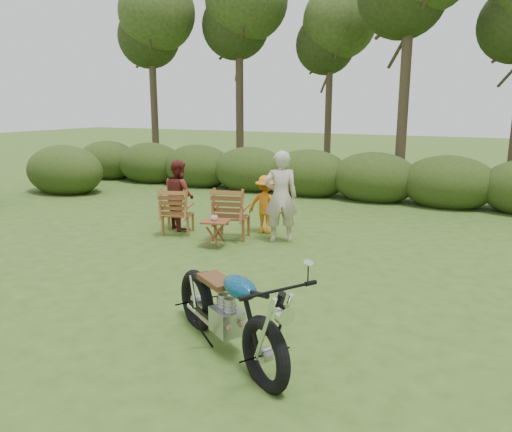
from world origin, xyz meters
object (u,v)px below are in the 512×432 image
at_px(adult_b, 180,228).
at_px(child, 266,233).
at_px(cup, 214,218).
at_px(lawn_chair_left, 178,233).
at_px(adult_a, 280,241).
at_px(motorcycle, 227,351).
at_px(side_table, 216,234).
at_px(lawn_chair_right, 232,238).

distance_m(adult_b, child, 1.95).
bearing_deg(adult_b, cup, 178.54).
distance_m(lawn_chair_left, adult_a, 2.26).
relative_size(motorcycle, lawn_chair_left, 2.28).
bearing_deg(adult_b, side_table, 179.03).
bearing_deg(cup, adult_b, 147.04).
relative_size(cup, child, 0.11).
height_order(motorcycle, adult_b, adult_b).
bearing_deg(lawn_chair_left, adult_a, 169.72).
bearing_deg(child, lawn_chair_left, 26.19).
relative_size(lawn_chair_right, child, 0.86).
bearing_deg(lawn_chair_right, motorcycle, 103.61).
xyz_separation_m(motorcycle, child, (-1.86, 4.95, 0.00)).
relative_size(lawn_chair_left, adult_b, 0.65).
height_order(side_table, cup, cup).
bearing_deg(child, cup, 72.80).
bearing_deg(lawn_chair_right, cup, 77.30).
bearing_deg(child, adult_a, 138.19).
xyz_separation_m(cup, child, (0.42, 1.43, -0.59)).
distance_m(lawn_chair_left, adult_b, 0.43).
xyz_separation_m(lawn_chair_left, adult_b, (-0.21, 0.38, 0.00)).
relative_size(lawn_chair_left, child, 0.79).
bearing_deg(lawn_chair_right, adult_a, 176.76).
relative_size(adult_a, child, 1.47).
xyz_separation_m(lawn_chair_left, cup, (1.26, -0.58, 0.59)).
height_order(lawn_chair_right, adult_b, adult_b).
relative_size(lawn_chair_right, cup, 8.11).
xyz_separation_m(adult_a, child, (-0.55, 0.48, 0.00)).
height_order(adult_a, child, adult_a).
bearing_deg(side_table, adult_a, 45.28).
xyz_separation_m(adult_a, adult_b, (-2.44, -0.00, 0.00)).
bearing_deg(child, side_table, 73.77).
relative_size(lawn_chair_right, adult_b, 0.70).
bearing_deg(motorcycle, cup, 155.53).
height_order(cup, child, cup).
bearing_deg(lawn_chair_left, side_table, 135.90).
height_order(side_table, adult_b, adult_b).
distance_m(lawn_chair_right, cup, 0.95).
bearing_deg(adult_b, child, -134.18).
distance_m(motorcycle, child, 5.28).
height_order(lawn_chair_right, cup, cup).
xyz_separation_m(cup, adult_a, (0.97, 0.95, -0.59)).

